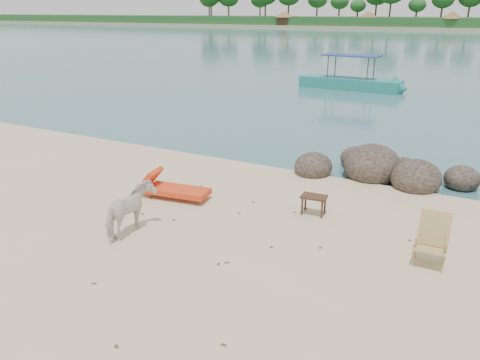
{
  "coord_description": "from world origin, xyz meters",
  "views": [
    {
      "loc": [
        4.49,
        -7.61,
        4.98
      ],
      "look_at": [
        -0.68,
        2.0,
        1.0
      ],
      "focal_mm": 35.0,
      "sensor_mm": 36.0,
      "label": 1
    }
  ],
  "objects_px": {
    "boulders": "(388,171)",
    "boat_near": "(351,61)",
    "cow": "(131,212)",
    "deck_chair": "(431,243)",
    "lounge_chair": "(178,188)",
    "side_table": "(313,206)"
  },
  "relations": [
    {
      "from": "lounge_chair",
      "to": "boat_near",
      "type": "xyz_separation_m",
      "value": [
        -1.29,
        21.56,
        1.49
      ]
    },
    {
      "from": "boulders",
      "to": "lounge_chair",
      "type": "xyz_separation_m",
      "value": [
        -4.79,
        -4.46,
        0.07
      ]
    },
    {
      "from": "side_table",
      "to": "lounge_chair",
      "type": "height_order",
      "value": "lounge_chair"
    },
    {
      "from": "boulders",
      "to": "deck_chair",
      "type": "height_order",
      "value": "deck_chair"
    },
    {
      "from": "boulders",
      "to": "lounge_chair",
      "type": "height_order",
      "value": "boulders"
    },
    {
      "from": "cow",
      "to": "boat_near",
      "type": "relative_size",
      "value": 0.19
    },
    {
      "from": "cow",
      "to": "boat_near",
      "type": "xyz_separation_m",
      "value": [
        -1.63,
        23.89,
        1.23
      ]
    },
    {
      "from": "side_table",
      "to": "deck_chair",
      "type": "height_order",
      "value": "deck_chair"
    },
    {
      "from": "side_table",
      "to": "lounge_chair",
      "type": "xyz_separation_m",
      "value": [
        -3.7,
        -0.73,
        0.07
      ]
    },
    {
      "from": "side_table",
      "to": "boat_near",
      "type": "xyz_separation_m",
      "value": [
        -4.99,
        20.83,
        1.56
      ]
    },
    {
      "from": "cow",
      "to": "deck_chair",
      "type": "height_order",
      "value": "cow"
    },
    {
      "from": "cow",
      "to": "boat_near",
      "type": "distance_m",
      "value": 23.98
    },
    {
      "from": "boulders",
      "to": "side_table",
      "type": "distance_m",
      "value": 3.89
    },
    {
      "from": "deck_chair",
      "to": "boat_near",
      "type": "xyz_separation_m",
      "value": [
        -7.95,
        22.1,
        1.29
      ]
    },
    {
      "from": "deck_chair",
      "to": "lounge_chair",
      "type": "bearing_deg",
      "value": 173.67
    },
    {
      "from": "boulders",
      "to": "boat_near",
      "type": "bearing_deg",
      "value": 109.56
    },
    {
      "from": "cow",
      "to": "deck_chair",
      "type": "bearing_deg",
      "value": -168.59
    },
    {
      "from": "boat_near",
      "to": "lounge_chair",
      "type": "bearing_deg",
      "value": -83.98
    },
    {
      "from": "cow",
      "to": "side_table",
      "type": "distance_m",
      "value": 4.56
    },
    {
      "from": "boulders",
      "to": "deck_chair",
      "type": "distance_m",
      "value": 5.35
    },
    {
      "from": "side_table",
      "to": "lounge_chair",
      "type": "bearing_deg",
      "value": -173.29
    },
    {
      "from": "side_table",
      "to": "boat_near",
      "type": "relative_size",
      "value": 0.08
    }
  ]
}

